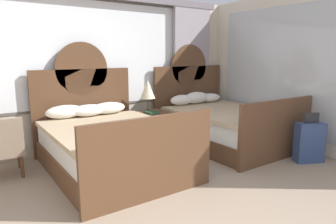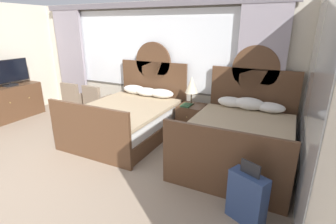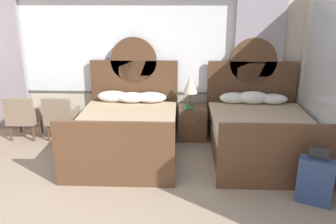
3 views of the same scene
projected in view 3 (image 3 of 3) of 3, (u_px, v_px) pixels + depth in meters
name	position (u px, v px, depth m)	size (l,w,h in m)	color
wall_back_window	(128.00, 58.00, 6.65)	(6.56, 0.22, 2.70)	beige
bed_near_window	(127.00, 130.00, 5.88)	(1.68, 2.26, 1.84)	brown
bed_near_mirror	(261.00, 132.00, 5.80)	(1.68, 2.26, 1.84)	brown
nightstand_between_beds	(192.00, 122.00, 6.48)	(0.52, 0.54, 0.62)	brown
table_lamp_on_nightstand	(190.00, 84.00, 6.33)	(0.27, 0.27, 0.58)	brown
book_on_nightstand	(188.00, 107.00, 6.28)	(0.18, 0.26, 0.03)	#285133
armchair_by_window_left	(61.00, 116.00, 6.39)	(0.56, 0.56, 0.83)	#84705B
armchair_by_window_centre	(23.00, 115.00, 6.42)	(0.53, 0.53, 0.83)	#84705B
suitcase_on_floor	(315.00, 181.00, 4.40)	(0.47, 0.35, 0.78)	navy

